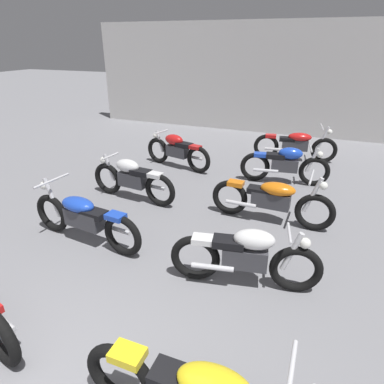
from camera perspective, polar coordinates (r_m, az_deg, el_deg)
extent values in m
cube|color=#BCBAB7|center=(12.14, 12.73, 18.26)|extent=(12.72, 0.24, 3.60)
cylinder|color=silver|center=(4.28, -29.91, -18.17)|extent=(0.55, 0.20, 0.07)
torus|color=black|center=(6.11, -22.71, -3.35)|extent=(0.68, 0.19, 0.67)
torus|color=black|center=(5.12, -11.71, -7.29)|extent=(0.68, 0.19, 0.67)
cylinder|color=silver|center=(5.92, -22.69, -0.88)|extent=(0.28, 0.10, 0.66)
cube|color=#38383D|center=(5.54, -17.84, -4.27)|extent=(0.68, 0.32, 0.28)
ellipsoid|color=blue|center=(5.51, -18.86, -2.01)|extent=(0.63, 0.39, 0.22)
cube|color=black|center=(5.33, -16.35, -3.53)|extent=(0.43, 0.29, 0.10)
cube|color=blue|center=(5.03, -12.88, -4.08)|extent=(0.30, 0.23, 0.08)
cylinder|color=silver|center=(5.76, -22.79, 1.79)|extent=(0.12, 0.68, 0.04)
sphere|color=white|center=(5.95, -23.85, 1.06)|extent=(0.14, 0.14, 0.14)
cylinder|color=silver|center=(5.36, -12.90, -6.13)|extent=(0.55, 0.13, 0.07)
torus|color=black|center=(7.26, -14.14, 2.23)|extent=(0.68, 0.18, 0.67)
torus|color=black|center=(6.51, -5.46, 0.29)|extent=(0.68, 0.18, 0.67)
cylinder|color=silver|center=(7.11, -13.86, 4.06)|extent=(0.25, 0.10, 0.56)
cube|color=#38383D|center=(6.83, -10.09, 2.09)|extent=(0.59, 0.30, 0.28)
ellipsoid|color=white|center=(6.79, -10.94, 4.42)|extent=(0.55, 0.33, 0.26)
cube|color=black|center=(6.63, -8.70, 3.36)|extent=(0.42, 0.28, 0.10)
cube|color=white|center=(6.45, -6.32, 2.89)|extent=(0.30, 0.23, 0.08)
cylinder|color=silver|center=(6.99, -13.70, 5.98)|extent=(0.09, 0.48, 0.04)
sphere|color=white|center=(7.16, -14.83, 5.27)|extent=(0.14, 0.14, 0.14)
cylinder|color=silver|center=(6.75, -6.65, 0.94)|extent=(0.55, 0.13, 0.07)
torus|color=black|center=(8.94, -5.81, 7.06)|extent=(0.68, 0.27, 0.67)
torus|color=black|center=(8.18, 1.12, 5.51)|extent=(0.68, 0.27, 0.67)
cylinder|color=silver|center=(8.82, -5.48, 8.58)|extent=(0.25, 0.13, 0.56)
cube|color=#38383D|center=(8.52, -2.50, 6.97)|extent=(0.61, 0.37, 0.28)
ellipsoid|color=red|center=(8.50, -3.08, 8.89)|extent=(0.57, 0.40, 0.26)
cube|color=black|center=(8.33, -1.32, 8.02)|extent=(0.45, 0.33, 0.10)
cube|color=red|center=(8.14, 0.55, 7.64)|extent=(0.32, 0.26, 0.08)
cylinder|color=silver|center=(8.71, -5.25, 10.17)|extent=(0.15, 0.47, 0.04)
sphere|color=white|center=(8.87, -6.22, 9.58)|extent=(0.14, 0.14, 0.14)
cylinder|color=silver|center=(8.42, 0.22, 5.94)|extent=(0.55, 0.20, 0.07)
torus|color=black|center=(3.37, -12.10, -28.23)|extent=(0.67, 0.11, 0.67)
cube|color=black|center=(3.00, -2.84, -29.00)|extent=(0.40, 0.24, 0.10)
cube|color=yellow|center=(3.10, -10.92, -25.54)|extent=(0.28, 0.20, 0.08)
cylinder|color=silver|center=(2.59, 16.34, -28.53)|extent=(0.04, 0.68, 0.04)
torus|color=black|center=(4.55, 17.26, -12.46)|extent=(0.68, 0.23, 0.67)
torus|color=black|center=(4.56, 0.55, -11.14)|extent=(0.68, 0.23, 0.67)
cylinder|color=silver|center=(4.40, 16.64, -9.68)|extent=(0.25, 0.11, 0.56)
cube|color=#38383D|center=(4.45, 8.97, -10.89)|extent=(0.61, 0.34, 0.28)
ellipsoid|color=white|center=(4.30, 10.55, -7.94)|extent=(0.56, 0.37, 0.26)
cube|color=black|center=(4.34, 6.21, -8.48)|extent=(0.44, 0.31, 0.10)
cube|color=white|center=(4.37, 1.87, -8.08)|extent=(0.31, 0.25, 0.08)
cylinder|color=silver|center=(4.25, 16.25, -6.72)|extent=(0.12, 0.48, 0.04)
sphere|color=white|center=(4.34, 18.71, -8.25)|extent=(0.14, 0.14, 0.14)
cylinder|color=silver|center=(4.43, 3.49, -12.65)|extent=(0.55, 0.17, 0.07)
torus|color=black|center=(6.03, 20.18, -3.29)|extent=(0.67, 0.13, 0.67)
torus|color=black|center=(6.23, 6.44, -0.93)|extent=(0.67, 0.13, 0.67)
cylinder|color=silver|center=(5.90, 19.84, -0.49)|extent=(0.28, 0.08, 0.66)
cube|color=#38383D|center=(6.04, 13.28, -1.26)|extent=(0.67, 0.26, 0.28)
ellipsoid|color=orange|center=(5.94, 14.42, 0.50)|extent=(0.61, 0.34, 0.22)
cube|color=black|center=(6.02, 11.36, 0.30)|extent=(0.41, 0.25, 0.10)
cube|color=orange|center=(6.08, 7.47, 1.47)|extent=(0.29, 0.21, 0.08)
cylinder|color=silver|center=(5.78, 19.69, 2.39)|extent=(0.06, 0.68, 0.04)
sphere|color=white|center=(5.82, 21.46, 0.98)|extent=(0.14, 0.14, 0.14)
cylinder|color=silver|center=(6.06, 8.31, -1.98)|extent=(0.55, 0.09, 0.07)
torus|color=black|center=(7.90, 20.09, 3.28)|extent=(0.68, 0.20, 0.67)
torus|color=black|center=(7.84, 10.65, 4.23)|extent=(0.68, 0.20, 0.67)
cylinder|color=silver|center=(7.81, 19.78, 5.12)|extent=(0.25, 0.10, 0.56)
cube|color=#38383D|center=(7.81, 15.47, 4.46)|extent=(0.60, 0.32, 0.28)
ellipsoid|color=blue|center=(7.73, 16.44, 6.33)|extent=(0.55, 0.35, 0.26)
cube|color=black|center=(7.74, 14.01, 6.01)|extent=(0.43, 0.29, 0.10)
cube|color=blue|center=(7.74, 11.57, 6.25)|extent=(0.30, 0.24, 0.08)
cylinder|color=silver|center=(7.72, 19.61, 6.99)|extent=(0.10, 0.48, 0.04)
sphere|color=white|center=(7.78, 20.95, 5.98)|extent=(0.14, 0.14, 0.14)
cylinder|color=silver|center=(7.72, 12.43, 3.60)|extent=(0.55, 0.14, 0.07)
torus|color=black|center=(9.56, 21.55, 6.60)|extent=(0.68, 0.20, 0.67)
torus|color=black|center=(9.47, 12.50, 7.58)|extent=(0.68, 0.20, 0.67)
cylinder|color=silver|center=(9.47, 21.35, 8.44)|extent=(0.28, 0.11, 0.66)
cube|color=#38383D|center=(9.46, 17.12, 7.69)|extent=(0.69, 0.32, 0.28)
ellipsoid|color=red|center=(9.41, 17.90, 8.90)|extent=(0.64, 0.40, 0.22)
cube|color=black|center=(9.41, 15.89, 8.65)|extent=(0.43, 0.29, 0.10)
cube|color=red|center=(9.39, 13.28, 9.27)|extent=(0.30, 0.23, 0.08)
cylinder|color=silver|center=(9.39, 21.28, 10.30)|extent=(0.12, 0.68, 0.04)
sphere|color=white|center=(9.44, 22.38, 9.44)|extent=(0.14, 0.14, 0.14)
cylinder|color=silver|center=(9.35, 13.99, 7.09)|extent=(0.55, 0.14, 0.07)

